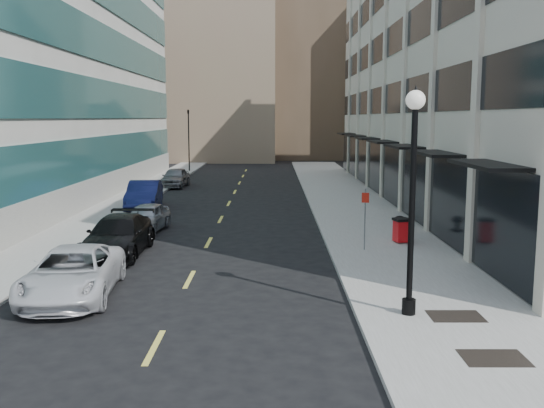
{
  "coord_description": "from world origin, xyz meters",
  "views": [
    {
      "loc": [
        2.79,
        -11.57,
        5.34
      ],
      "look_at": [
        2.74,
        10.74,
        2.15
      ],
      "focal_mm": 40.0,
      "sensor_mm": 36.0,
      "label": 1
    }
  ],
  "objects_px": {
    "trash_bin": "(401,229)",
    "lamppost": "(413,182)",
    "traffic_signal": "(188,114)",
    "urn_planter": "(400,222)",
    "car_grey_sedan": "(175,178)",
    "car_blue_sedan": "(144,195)",
    "sign_post": "(365,211)",
    "car_black_pickup": "(118,236)",
    "car_silver_sedan": "(146,218)",
    "car_white_van": "(73,273)"
  },
  "relations": [
    {
      "from": "traffic_signal",
      "to": "car_black_pickup",
      "type": "xyz_separation_m",
      "value": [
        2.23,
        -36.38,
        -4.96
      ]
    },
    {
      "from": "sign_post",
      "to": "car_blue_sedan",
      "type": "bearing_deg",
      "value": 145.45
    },
    {
      "from": "car_blue_sedan",
      "to": "car_silver_sedan",
      "type": "bearing_deg",
      "value": -82.49
    },
    {
      "from": "lamppost",
      "to": "car_grey_sedan",
      "type": "bearing_deg",
      "value": 109.86
    },
    {
      "from": "trash_bin",
      "to": "sign_post",
      "type": "xyz_separation_m",
      "value": [
        -1.76,
        -1.43,
        1.02
      ]
    },
    {
      "from": "sign_post",
      "to": "lamppost",
      "type": "bearing_deg",
      "value": -78.14
    },
    {
      "from": "car_blue_sedan",
      "to": "trash_bin",
      "type": "distance_m",
      "value": 16.58
    },
    {
      "from": "trash_bin",
      "to": "sign_post",
      "type": "bearing_deg",
      "value": -154.76
    },
    {
      "from": "trash_bin",
      "to": "traffic_signal",
      "type": "bearing_deg",
      "value": 97.63
    },
    {
      "from": "traffic_signal",
      "to": "lamppost",
      "type": "relative_size",
      "value": 1.16
    },
    {
      "from": "car_white_van",
      "to": "lamppost",
      "type": "xyz_separation_m",
      "value": [
        9.6,
        -2.0,
        2.95
      ]
    },
    {
      "from": "car_white_van",
      "to": "car_grey_sedan",
      "type": "distance_m",
      "value": 29.04
    },
    {
      "from": "car_black_pickup",
      "to": "trash_bin",
      "type": "xyz_separation_m",
      "value": [
        11.43,
        1.73,
        -0.06
      ]
    },
    {
      "from": "car_silver_sedan",
      "to": "sign_post",
      "type": "relative_size",
      "value": 1.61
    },
    {
      "from": "car_white_van",
      "to": "trash_bin",
      "type": "height_order",
      "value": "car_white_van"
    },
    {
      "from": "lamppost",
      "to": "car_white_van",
      "type": "bearing_deg",
      "value": 168.23
    },
    {
      "from": "sign_post",
      "to": "trash_bin",
      "type": "bearing_deg",
      "value": 50.99
    },
    {
      "from": "car_black_pickup",
      "to": "lamppost",
      "type": "height_order",
      "value": "lamppost"
    },
    {
      "from": "car_white_van",
      "to": "sign_post",
      "type": "height_order",
      "value": "sign_post"
    },
    {
      "from": "car_black_pickup",
      "to": "car_grey_sedan",
      "type": "relative_size",
      "value": 1.19
    },
    {
      "from": "car_blue_sedan",
      "to": "urn_planter",
      "type": "bearing_deg",
      "value": -35.59
    },
    {
      "from": "trash_bin",
      "to": "lamppost",
      "type": "bearing_deg",
      "value": -114.55
    },
    {
      "from": "car_black_pickup",
      "to": "sign_post",
      "type": "relative_size",
      "value": 2.15
    },
    {
      "from": "car_silver_sedan",
      "to": "urn_planter",
      "type": "height_order",
      "value": "car_silver_sedan"
    },
    {
      "from": "car_grey_sedan",
      "to": "trash_bin",
      "type": "distance_m",
      "value": 25.23
    },
    {
      "from": "traffic_signal",
      "to": "car_blue_sedan",
      "type": "relative_size",
      "value": 1.39
    },
    {
      "from": "lamppost",
      "to": "sign_post",
      "type": "distance_m",
      "value": 8.16
    },
    {
      "from": "car_silver_sedan",
      "to": "car_blue_sedan",
      "type": "relative_size",
      "value": 0.79
    },
    {
      "from": "traffic_signal",
      "to": "sign_post",
      "type": "xyz_separation_m",
      "value": [
        11.9,
        -36.08,
        -4.0
      ]
    },
    {
      "from": "car_white_van",
      "to": "sign_post",
      "type": "relative_size",
      "value": 2.17
    },
    {
      "from": "traffic_signal",
      "to": "urn_planter",
      "type": "relative_size",
      "value": 9.54
    },
    {
      "from": "traffic_signal",
      "to": "car_grey_sedan",
      "type": "distance_m",
      "value": 13.93
    },
    {
      "from": "car_black_pickup",
      "to": "car_white_van",
      "type": "bearing_deg",
      "value": -88.81
    },
    {
      "from": "traffic_signal",
      "to": "lamppost",
      "type": "height_order",
      "value": "traffic_signal"
    },
    {
      "from": "traffic_signal",
      "to": "car_grey_sedan",
      "type": "xyz_separation_m",
      "value": [
        0.7,
        -13.0,
        -4.97
      ]
    },
    {
      "from": "traffic_signal",
      "to": "lamppost",
      "type": "distance_m",
      "value": 45.63
    },
    {
      "from": "car_grey_sedan",
      "to": "car_silver_sedan",
      "type": "bearing_deg",
      "value": -82.07
    },
    {
      "from": "car_blue_sedan",
      "to": "lamppost",
      "type": "xyz_separation_m",
      "value": [
        11.2,
        -19.68,
        2.86
      ]
    },
    {
      "from": "car_silver_sedan",
      "to": "car_blue_sedan",
      "type": "height_order",
      "value": "car_blue_sedan"
    },
    {
      "from": "traffic_signal",
      "to": "car_blue_sedan",
      "type": "bearing_deg",
      "value": -88.35
    },
    {
      "from": "trash_bin",
      "to": "lamppost",
      "type": "distance_m",
      "value": 9.97
    },
    {
      "from": "sign_post",
      "to": "car_white_van",
      "type": "bearing_deg",
      "value": -136.49
    },
    {
      "from": "car_grey_sedan",
      "to": "sign_post",
      "type": "distance_m",
      "value": 25.67
    },
    {
      "from": "car_black_pickup",
      "to": "car_blue_sedan",
      "type": "relative_size",
      "value": 1.05
    },
    {
      "from": "car_white_van",
      "to": "lamppost",
      "type": "distance_m",
      "value": 10.24
    },
    {
      "from": "urn_planter",
      "to": "lamppost",
      "type": "bearing_deg",
      "value": -100.56
    },
    {
      "from": "urn_planter",
      "to": "car_white_van",
      "type": "bearing_deg",
      "value": -140.27
    },
    {
      "from": "traffic_signal",
      "to": "urn_planter",
      "type": "bearing_deg",
      "value": -66.35
    },
    {
      "from": "car_white_van",
      "to": "urn_planter",
      "type": "distance_m",
      "value": 15.34
    },
    {
      "from": "car_silver_sedan",
      "to": "sign_post",
      "type": "height_order",
      "value": "sign_post"
    }
  ]
}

